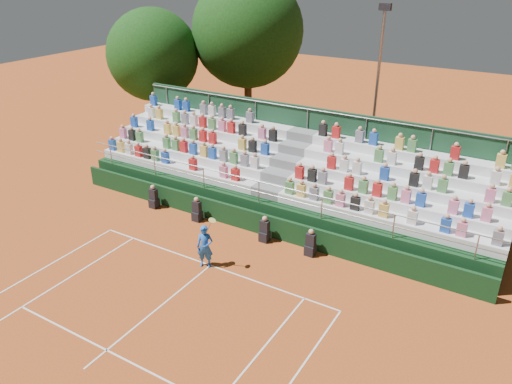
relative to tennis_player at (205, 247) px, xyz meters
The scene contains 8 objects.
ground 0.91m from the tennis_player, 42.88° to the left, with size 90.00×90.00×0.00m, color #AA4B1C.
courtside_wall 3.35m from the tennis_player, 87.75° to the left, with size 20.00×0.15×1.00m, color black.
line_officials 3.04m from the tennis_player, 107.39° to the left, with size 8.75×0.40×1.19m.
grandstand 6.56m from the tennis_player, 88.90° to the left, with size 20.00×5.20×4.40m.
tennis_player is the anchor object (origin of this frame).
tree_west 16.89m from the tennis_player, 137.17° to the left, with size 5.77×5.77×8.35m.
tree_east 17.52m from the tennis_player, 115.94° to the left, with size 7.11×7.11×10.35m.
floodlight_mast 13.48m from the tennis_player, 80.01° to the left, with size 0.60×0.25×9.00m.
Camera 1 is at (10.07, -13.30, 10.99)m, focal length 35.00 mm.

